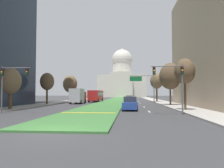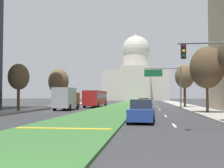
% 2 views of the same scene
% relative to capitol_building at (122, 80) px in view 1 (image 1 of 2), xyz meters
% --- Properties ---
extents(ground_plane, '(260.00, 260.00, 0.00)m').
position_rel_capitol_building_xyz_m(ground_plane, '(0.00, -58.23, -10.51)').
color(ground_plane, '#333335').
extents(grass_median, '(6.36, 106.20, 0.14)m').
position_rel_capitol_building_xyz_m(grass_median, '(0.00, -64.13, -10.44)').
color(grass_median, '#386B33').
rests_on(grass_median, ground_plane).
extents(median_curb_nose, '(5.72, 0.50, 0.04)m').
position_rel_capitol_building_xyz_m(median_curb_nose, '(0.00, -106.48, -10.35)').
color(median_curb_nose, gold).
rests_on(median_curb_nose, grass_median).
extents(lane_dashes_right, '(0.16, 56.10, 0.01)m').
position_rel_capitol_building_xyz_m(lane_dashes_right, '(6.75, -74.53, -10.50)').
color(lane_dashes_right, silver).
rests_on(lane_dashes_right, ground_plane).
extents(sidewalk_left, '(4.00, 106.20, 0.15)m').
position_rel_capitol_building_xyz_m(sidewalk_left, '(-12.32, -70.03, -10.43)').
color(sidewalk_left, '#9E9991').
rests_on(sidewalk_left, ground_plane).
extents(sidewalk_right, '(4.00, 106.20, 0.15)m').
position_rel_capitol_building_xyz_m(sidewalk_right, '(12.32, -70.03, -10.43)').
color(sidewalk_right, '#9E9991').
rests_on(sidewalk_right, ground_plane).
extents(capitol_building, '(28.13, 23.35, 29.93)m').
position_rel_capitol_building_xyz_m(capitol_building, '(0.00, 0.00, 0.00)').
color(capitol_building, beige).
rests_on(capitol_building, ground_plane).
extents(traffic_light_near_left, '(3.34, 0.35, 5.20)m').
position_rel_capitol_building_xyz_m(traffic_light_near_left, '(-8.98, -106.19, -6.71)').
color(traffic_light_near_left, '#515456').
rests_on(traffic_light_near_left, ground_plane).
extents(traffic_light_near_right, '(3.34, 0.35, 5.20)m').
position_rel_capitol_building_xyz_m(traffic_light_near_right, '(8.98, -106.24, -6.71)').
color(traffic_light_near_right, '#515456').
rests_on(traffic_light_near_right, ground_plane).
extents(overhead_guide_sign, '(5.67, 0.20, 6.50)m').
position_rel_capitol_building_xyz_m(overhead_guide_sign, '(7.89, -79.22, -5.85)').
color(overhead_guide_sign, '#515456').
rests_on(overhead_guide_sign, ground_plane).
extents(street_tree_left_near, '(2.78, 2.78, 5.63)m').
position_rel_capitol_building_xyz_m(street_tree_left_near, '(-11.55, -101.51, -6.67)').
color(street_tree_left_near, '#4C3823').
rests_on(street_tree_left_near, ground_plane).
extents(street_tree_right_near, '(2.60, 2.60, 6.67)m').
position_rel_capitol_building_xyz_m(street_tree_right_near, '(11.40, -101.14, -5.51)').
color(street_tree_right_near, '#4C3823').
rests_on(street_tree_right_near, ground_plane).
extents(street_tree_left_mid, '(2.71, 2.71, 6.23)m').
position_rel_capitol_building_xyz_m(street_tree_left_mid, '(-11.65, -88.56, -6.03)').
color(street_tree_left_mid, '#4C3823').
rests_on(street_tree_left_mid, ground_plane).
extents(street_tree_right_mid, '(3.90, 3.90, 7.79)m').
position_rel_capitol_building_xyz_m(street_tree_right_mid, '(11.79, -89.36, -5.17)').
color(street_tree_right_mid, '#4C3823').
rests_on(street_tree_right_mid, ground_plane).
extents(street_tree_left_far, '(3.78, 3.78, 7.12)m').
position_rel_capitol_building_xyz_m(street_tree_left_far, '(-11.54, -72.84, -5.77)').
color(street_tree_left_far, '#4C3823').
rests_on(street_tree_left_far, ground_plane).
extents(street_tree_right_far, '(3.27, 3.27, 7.44)m').
position_rel_capitol_building_xyz_m(street_tree_right_far, '(11.28, -74.20, -5.17)').
color(street_tree_right_far, '#4C3823').
rests_on(street_tree_right_far, ground_plane).
extents(sedan_lead_stopped, '(2.12, 4.47, 1.79)m').
position_rel_capitol_building_xyz_m(sedan_lead_stopped, '(4.47, -100.75, -9.67)').
color(sedan_lead_stopped, navy).
rests_on(sedan_lead_stopped, ground_plane).
extents(sedan_midblock, '(1.86, 4.15, 1.71)m').
position_rel_capitol_building_xyz_m(sedan_midblock, '(4.38, -78.76, -9.71)').
color(sedan_midblock, silver).
rests_on(sedan_midblock, ground_plane).
extents(sedan_distant, '(1.95, 4.16, 1.80)m').
position_rel_capitol_building_xyz_m(sedan_distant, '(-6.48, -66.03, -9.67)').
color(sedan_distant, black).
rests_on(sedan_distant, ground_plane).
extents(box_truck_delivery, '(2.40, 6.40, 3.20)m').
position_rel_capitol_building_xyz_m(box_truck_delivery, '(-6.70, -83.80, -8.83)').
color(box_truck_delivery, brown).
rests_on(box_truck_delivery, ground_plane).
extents(city_bus, '(2.62, 11.00, 2.95)m').
position_rel_capitol_building_xyz_m(city_bus, '(-4.46, -72.92, -8.74)').
color(city_bus, '#B21E1E').
rests_on(city_bus, ground_plane).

